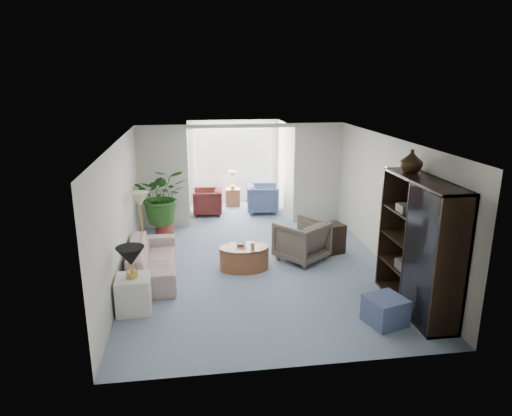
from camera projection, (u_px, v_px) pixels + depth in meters
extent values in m
plane|color=#889DB4|center=(260.00, 272.00, 8.75)|extent=(6.00, 6.00, 0.00)
plane|color=#889DB4|center=(238.00, 212.00, 12.65)|extent=(2.60, 2.60, 0.00)
cube|color=silver|center=(163.00, 178.00, 11.00)|extent=(1.20, 0.12, 2.50)
cube|color=silver|center=(317.00, 173.00, 11.52)|extent=(1.20, 0.12, 2.50)
cube|color=silver|center=(242.00, 126.00, 10.93)|extent=(2.60, 0.12, 0.10)
cube|color=white|center=(233.00, 155.00, 13.29)|extent=(2.20, 0.02, 1.50)
cube|color=white|center=(234.00, 155.00, 13.27)|extent=(2.20, 0.02, 1.50)
cube|color=#AFA48C|center=(393.00, 182.00, 8.52)|extent=(0.04, 0.50, 0.40)
imported|color=beige|center=(153.00, 259.00, 8.54)|extent=(0.91, 2.17, 0.62)
cube|color=white|center=(134.00, 294.00, 7.24)|extent=(0.54, 0.54, 0.58)
cone|color=black|center=(131.00, 256.00, 7.06)|extent=(0.44, 0.44, 0.30)
cone|color=beige|center=(140.00, 199.00, 9.08)|extent=(0.36, 0.36, 0.28)
cylinder|color=#995C37|center=(244.00, 258.00, 8.85)|extent=(0.99, 0.99, 0.45)
imported|color=silver|center=(241.00, 244.00, 8.87)|extent=(0.21, 0.21, 0.05)
imported|color=beige|center=(253.00, 246.00, 8.70)|extent=(0.10, 0.10, 0.09)
imported|color=#61584D|center=(301.00, 241.00, 9.25)|extent=(1.23, 1.24, 0.81)
cube|color=black|center=(330.00, 238.00, 9.66)|extent=(0.62, 0.55, 0.62)
cube|color=black|center=(419.00, 246.00, 7.14)|extent=(0.51, 1.90, 2.11)
imported|color=black|center=(412.00, 161.00, 7.28)|extent=(0.35, 0.35, 0.37)
cube|color=slate|center=(385.00, 310.00, 6.89)|extent=(0.65, 0.65, 0.42)
cylinder|color=maroon|center=(165.00, 230.00, 10.68)|extent=(0.40, 0.40, 0.32)
imported|color=#26561D|center=(163.00, 196.00, 10.46)|extent=(1.17, 1.02, 1.30)
imported|color=slate|center=(263.00, 198.00, 12.53)|extent=(0.91, 0.89, 0.76)
imported|color=#59201E|center=(208.00, 202.00, 12.34)|extent=(0.82, 0.81, 0.69)
cube|color=#995C37|center=(233.00, 197.00, 13.18)|extent=(0.43, 0.35, 0.50)
cube|color=#373431|center=(407.00, 264.00, 7.48)|extent=(0.30, 0.26, 0.16)
cube|color=#2B2825|center=(429.00, 284.00, 6.77)|extent=(0.30, 0.26, 0.16)
cube|color=#2B2622|center=(433.00, 224.00, 6.60)|extent=(0.30, 0.26, 0.16)
cube|color=#52504D|center=(408.00, 209.00, 7.36)|extent=(0.30, 0.26, 0.16)
cube|color=#3D3B38|center=(425.00, 250.00, 6.86)|extent=(0.30, 0.26, 0.16)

